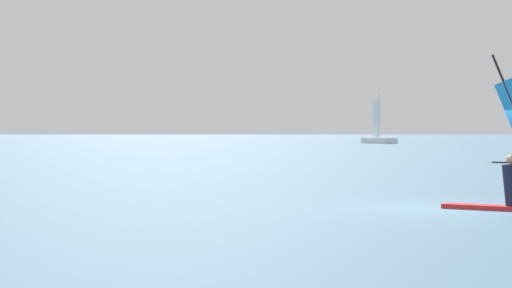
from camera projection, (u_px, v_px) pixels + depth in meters
The scene contains 2 objects.
ground_plane at pixel (452, 208), 20.66m from camera, with size 4000.00×4000.00×0.00m, color #476B84.
small_sailboat at pixel (379, 139), 147.24m from camera, with size 3.62×9.05×8.89m.
Camera 1 is at (-10.03, -18.71, 1.93)m, focal length 56.89 mm.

